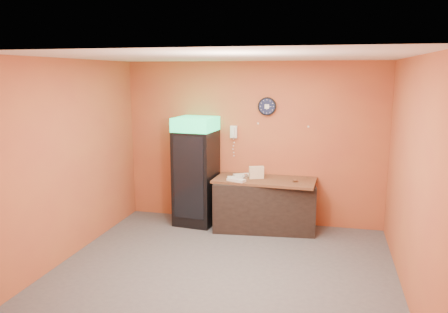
% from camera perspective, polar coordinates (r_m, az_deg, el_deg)
% --- Properties ---
extents(floor, '(4.50, 4.50, 0.00)m').
position_cam_1_polar(floor, '(6.11, 0.14, -14.31)').
color(floor, '#47474C').
rests_on(floor, ground).
extents(back_wall, '(4.50, 0.02, 2.80)m').
position_cam_1_polar(back_wall, '(7.59, 3.69, 1.73)').
color(back_wall, '#B86234').
rests_on(back_wall, floor).
extents(left_wall, '(0.02, 4.00, 2.80)m').
position_cam_1_polar(left_wall, '(6.55, -19.35, -0.31)').
color(left_wall, '#B86234').
rests_on(left_wall, floor).
extents(right_wall, '(0.02, 4.00, 2.80)m').
position_cam_1_polar(right_wall, '(5.59, 23.19, -2.42)').
color(right_wall, '#B86234').
rests_on(right_wall, floor).
extents(ceiling, '(4.50, 4.00, 0.02)m').
position_cam_1_polar(ceiling, '(5.54, 0.16, 12.93)').
color(ceiling, white).
rests_on(ceiling, back_wall).
extents(beverage_cooler, '(0.71, 0.72, 1.87)m').
position_cam_1_polar(beverage_cooler, '(7.52, -3.73, -2.15)').
color(beverage_cooler, black).
rests_on(beverage_cooler, floor).
extents(prep_counter, '(1.73, 0.91, 0.83)m').
position_cam_1_polar(prep_counter, '(7.41, 5.29, -6.35)').
color(prep_counter, black).
rests_on(prep_counter, floor).
extents(wall_clock, '(0.31, 0.06, 0.31)m').
position_cam_1_polar(wall_clock, '(7.44, 5.65, 6.53)').
color(wall_clock, black).
rests_on(wall_clock, back_wall).
extents(wall_phone, '(0.12, 0.10, 0.21)m').
position_cam_1_polar(wall_phone, '(7.57, 1.27, 3.23)').
color(wall_phone, white).
rests_on(wall_phone, back_wall).
extents(butcher_paper, '(1.69, 0.86, 0.04)m').
position_cam_1_polar(butcher_paper, '(7.30, 5.35, -3.09)').
color(butcher_paper, brown).
rests_on(butcher_paper, prep_counter).
extents(sub_roll_stack, '(0.26, 0.16, 0.20)m').
position_cam_1_polar(sub_roll_stack, '(7.30, 4.26, -2.09)').
color(sub_roll_stack, beige).
rests_on(sub_roll_stack, butcher_paper).
extents(wrapped_sandwich_left, '(0.27, 0.17, 0.04)m').
position_cam_1_polar(wrapped_sandwich_left, '(7.28, 1.44, -2.77)').
color(wrapped_sandwich_left, silver).
rests_on(wrapped_sandwich_left, butcher_paper).
extents(wrapped_sandwich_mid, '(0.33, 0.22, 0.04)m').
position_cam_1_polar(wrapped_sandwich_mid, '(7.10, 1.61, -3.08)').
color(wrapped_sandwich_mid, silver).
rests_on(wrapped_sandwich_mid, butcher_paper).
extents(wrapped_sandwich_right, '(0.32, 0.26, 0.04)m').
position_cam_1_polar(wrapped_sandwich_right, '(7.44, 2.41, -2.45)').
color(wrapped_sandwich_right, silver).
rests_on(wrapped_sandwich_right, butcher_paper).
extents(kitchen_tool, '(0.06, 0.06, 0.06)m').
position_cam_1_polar(kitchen_tool, '(7.33, 2.88, -2.58)').
color(kitchen_tool, silver).
rests_on(kitchen_tool, butcher_paper).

